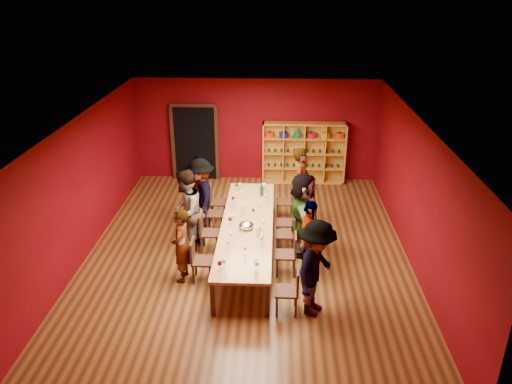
% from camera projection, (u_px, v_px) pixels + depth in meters
% --- Properties ---
extents(room_shell, '(7.10, 9.10, 3.04)m').
position_uv_depth(room_shell, '(247.00, 192.00, 10.42)').
color(room_shell, '#522F15').
rests_on(room_shell, ground).
extents(tasting_table, '(1.10, 4.50, 0.75)m').
position_uv_depth(tasting_table, '(247.00, 226.00, 10.74)').
color(tasting_table, '#AD8348').
rests_on(tasting_table, ground).
extents(doorway, '(1.40, 0.17, 2.30)m').
position_uv_depth(doorway, '(195.00, 142.00, 14.70)').
color(doorway, black).
rests_on(doorway, ground).
extents(shelving_unit, '(2.40, 0.40, 1.80)m').
position_uv_depth(shelving_unit, '(304.00, 150.00, 14.52)').
color(shelving_unit, gold).
rests_on(shelving_unit, ground).
extents(chair_person_left_1, '(0.42, 0.42, 0.89)m').
position_uv_depth(chair_person_left_1, '(198.00, 258.00, 9.91)').
color(chair_person_left_1, black).
rests_on(chair_person_left_1, ground).
extents(person_left_1, '(0.44, 0.58, 1.54)m').
position_uv_depth(person_left_1, '(181.00, 246.00, 9.81)').
color(person_left_1, silver).
rests_on(person_left_1, ground).
extents(chair_person_left_2, '(0.42, 0.42, 0.89)m').
position_uv_depth(chair_person_left_2, '(206.00, 230.00, 10.98)').
color(chair_person_left_2, black).
rests_on(chair_person_left_2, ground).
extents(person_left_2, '(0.71, 1.01, 1.89)m').
position_uv_depth(person_left_2, '(186.00, 212.00, 10.82)').
color(person_left_2, silver).
rests_on(person_left_2, ground).
extents(chair_person_left_3, '(0.42, 0.42, 0.89)m').
position_uv_depth(chair_person_left_3, '(212.00, 211.00, 11.86)').
color(chair_person_left_3, black).
rests_on(chair_person_left_3, ground).
extents(person_left_3, '(0.78, 1.26, 1.81)m').
position_uv_depth(person_left_3, '(201.00, 195.00, 11.71)').
color(person_left_3, beige).
rests_on(person_left_3, ground).
extents(chair_person_left_4, '(0.42, 0.42, 0.89)m').
position_uv_depth(chair_person_left_4, '(215.00, 200.00, 12.45)').
color(chair_person_left_4, black).
rests_on(chair_person_left_4, ground).
extents(person_left_4, '(0.68, 1.05, 1.64)m').
position_uv_depth(person_left_4, '(199.00, 188.00, 12.34)').
color(person_left_4, beige).
rests_on(person_left_4, ground).
extents(chair_person_right_0, '(0.42, 0.42, 0.89)m').
position_uv_depth(chair_person_right_0, '(291.00, 288.00, 8.95)').
color(chair_person_right_0, black).
rests_on(chair_person_right_0, ground).
extents(person_right_0, '(0.94, 1.28, 1.84)m').
position_uv_depth(person_right_0, '(316.00, 269.00, 8.76)').
color(person_right_0, '#4D4D52').
rests_on(person_right_0, ground).
extents(chair_person_right_1, '(0.42, 0.42, 0.89)m').
position_uv_depth(chair_person_right_1, '(290.00, 252.00, 10.12)').
color(chair_person_right_1, black).
rests_on(chair_person_right_1, ground).
extents(person_right_1, '(0.73, 1.05, 1.63)m').
position_uv_depth(person_right_1, '(309.00, 239.00, 9.98)').
color(person_right_1, '#557EAF').
rests_on(person_right_1, ground).
extents(chair_person_right_2, '(0.42, 0.42, 0.89)m').
position_uv_depth(chair_person_right_2, '(289.00, 232.00, 10.91)').
color(chair_person_right_2, black).
rests_on(chair_person_right_2, ground).
extents(person_right_2, '(0.66, 1.78, 1.87)m').
position_uv_depth(person_right_2, '(302.00, 214.00, 10.73)').
color(person_right_2, '#5572AF').
rests_on(person_right_2, ground).
extents(chair_person_right_3, '(0.42, 0.42, 0.89)m').
position_uv_depth(chair_person_right_3, '(289.00, 220.00, 11.43)').
color(chair_person_right_3, black).
rests_on(chair_person_right_3, ground).
extents(person_right_3, '(0.45, 0.80, 1.61)m').
position_uv_depth(person_right_3, '(306.00, 208.00, 11.29)').
color(person_right_3, pink).
rests_on(person_right_3, ground).
extents(chair_person_right_4, '(0.42, 0.42, 0.89)m').
position_uv_depth(chair_person_right_4, '(288.00, 200.00, 12.47)').
color(chair_person_right_4, black).
rests_on(chair_person_right_4, ground).
extents(person_right_4, '(0.63, 0.77, 1.86)m').
position_uv_depth(person_right_4, '(301.00, 184.00, 12.28)').
color(person_right_4, white).
rests_on(person_right_4, ground).
extents(wine_glass_0, '(0.09, 0.09, 0.22)m').
position_uv_depth(wine_glass_0, '(233.00, 199.00, 11.52)').
color(wine_glass_0, silver).
rests_on(wine_glass_0, tasting_table).
extents(wine_glass_1, '(0.09, 0.09, 0.21)m').
position_uv_depth(wine_glass_1, '(220.00, 264.00, 8.94)').
color(wine_glass_1, silver).
rests_on(wine_glass_1, tasting_table).
extents(wine_glass_2, '(0.08, 0.08, 0.20)m').
position_uv_depth(wine_glass_2, '(260.00, 204.00, 11.30)').
color(wine_glass_2, silver).
rests_on(wine_glass_2, tasting_table).
extents(wine_glass_3, '(0.09, 0.09, 0.22)m').
position_uv_depth(wine_glass_3, '(264.00, 185.00, 12.25)').
color(wine_glass_3, silver).
rests_on(wine_glass_3, tasting_table).
extents(wine_glass_4, '(0.07, 0.07, 0.18)m').
position_uv_depth(wine_glass_4, '(253.00, 211.00, 11.02)').
color(wine_glass_4, silver).
rests_on(wine_glass_4, tasting_table).
extents(wine_glass_5, '(0.07, 0.07, 0.18)m').
position_uv_depth(wine_glass_5, '(242.00, 192.00, 11.95)').
color(wine_glass_5, silver).
rests_on(wine_glass_5, tasting_table).
extents(wine_glass_6, '(0.07, 0.07, 0.18)m').
position_uv_depth(wine_glass_6, '(262.00, 236.00, 9.94)').
color(wine_glass_6, silver).
rests_on(wine_glass_6, tasting_table).
extents(wine_glass_7, '(0.08, 0.08, 0.20)m').
position_uv_depth(wine_glass_7, '(263.00, 222.00, 10.47)').
color(wine_glass_7, silver).
rests_on(wine_glass_7, tasting_table).
extents(wine_glass_8, '(0.09, 0.09, 0.22)m').
position_uv_depth(wine_glass_8, '(257.00, 264.00, 8.93)').
color(wine_glass_8, silver).
rests_on(wine_glass_8, tasting_table).
extents(wine_glass_9, '(0.08, 0.08, 0.20)m').
position_uv_depth(wine_glass_9, '(231.00, 235.00, 9.96)').
color(wine_glass_9, silver).
rests_on(wine_glass_9, tasting_table).
extents(wine_glass_10, '(0.08, 0.08, 0.19)m').
position_uv_depth(wine_glass_10, '(245.00, 248.00, 9.47)').
color(wine_glass_10, silver).
rests_on(wine_glass_10, tasting_table).
extents(wine_glass_11, '(0.08, 0.08, 0.20)m').
position_uv_depth(wine_glass_11, '(240.00, 185.00, 12.34)').
color(wine_glass_11, silver).
rests_on(wine_glass_11, tasting_table).
extents(wine_glass_12, '(0.09, 0.09, 0.22)m').
position_uv_depth(wine_glass_12, '(265.00, 197.00, 11.62)').
color(wine_glass_12, silver).
rests_on(wine_glass_12, tasting_table).
extents(wine_glass_13, '(0.08, 0.08, 0.20)m').
position_uv_depth(wine_glass_13, '(256.00, 261.00, 9.04)').
color(wine_glass_13, silver).
rests_on(wine_glass_13, tasting_table).
extents(wine_glass_14, '(0.09, 0.09, 0.22)m').
position_uv_depth(wine_glass_14, '(261.00, 239.00, 9.79)').
color(wine_glass_14, silver).
rests_on(wine_glass_14, tasting_table).
extents(wine_glass_15, '(0.08, 0.08, 0.21)m').
position_uv_depth(wine_glass_15, '(234.00, 217.00, 10.68)').
color(wine_glass_15, silver).
rests_on(wine_glass_15, tasting_table).
extents(wine_glass_16, '(0.08, 0.08, 0.20)m').
position_uv_depth(wine_glass_16, '(224.00, 262.00, 9.03)').
color(wine_glass_16, silver).
rests_on(wine_glass_16, tasting_table).
extents(wine_glass_17, '(0.07, 0.07, 0.18)m').
position_uv_depth(wine_glass_17, '(237.00, 185.00, 12.33)').
color(wine_glass_17, silver).
rests_on(wine_glass_17, tasting_table).
extents(wine_glass_18, '(0.08, 0.08, 0.20)m').
position_uv_depth(wine_glass_18, '(262.00, 185.00, 12.32)').
color(wine_glass_18, silver).
rests_on(wine_glass_18, tasting_table).
extents(wine_glass_19, '(0.09, 0.09, 0.21)m').
position_uv_depth(wine_glass_19, '(230.00, 219.00, 10.57)').
color(wine_glass_19, silver).
rests_on(wine_glass_19, tasting_table).
extents(wine_glass_20, '(0.08, 0.08, 0.19)m').
position_uv_depth(wine_glass_20, '(228.00, 243.00, 9.68)').
color(wine_glass_20, silver).
rests_on(wine_glass_20, tasting_table).
extents(wine_glass_21, '(0.08, 0.08, 0.19)m').
position_uv_depth(wine_glass_21, '(243.00, 229.00, 10.21)').
color(wine_glass_21, silver).
rests_on(wine_glass_21, tasting_table).
extents(wine_glass_22, '(0.08, 0.08, 0.20)m').
position_uv_depth(wine_glass_22, '(235.00, 201.00, 11.42)').
color(wine_glass_22, silver).
rests_on(wine_glass_22, tasting_table).
extents(spittoon_bowl, '(0.32, 0.32, 0.18)m').
position_uv_depth(spittoon_bowl, '(246.00, 225.00, 10.48)').
color(spittoon_bowl, silver).
rests_on(spittoon_bowl, tasting_table).
extents(carafe_a, '(0.14, 0.14, 0.29)m').
position_uv_depth(carafe_a, '(243.00, 209.00, 11.09)').
color(carafe_a, silver).
rests_on(carafe_a, tasting_table).
extents(carafe_b, '(0.11, 0.11, 0.26)m').
position_uv_depth(carafe_b, '(258.00, 231.00, 10.16)').
color(carafe_b, silver).
rests_on(carafe_b, tasting_table).
extents(wine_bottle, '(0.09, 0.09, 0.35)m').
position_uv_depth(wine_bottle, '(262.00, 191.00, 12.02)').
color(wine_bottle, '#14391A').
rests_on(wine_bottle, tasting_table).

